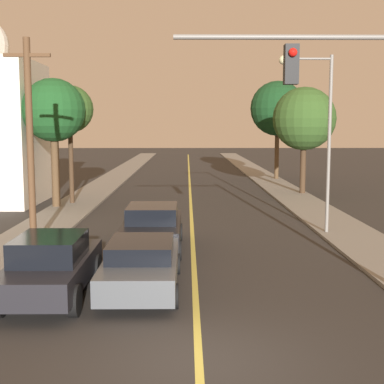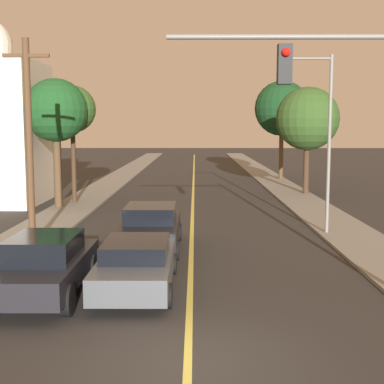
{
  "view_description": "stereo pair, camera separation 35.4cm",
  "coord_description": "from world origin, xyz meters",
  "px_view_note": "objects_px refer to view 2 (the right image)",
  "views": [
    {
      "loc": [
        -0.22,
        -9.44,
        4.34
      ],
      "look_at": [
        0.0,
        12.9,
        1.6
      ],
      "focal_mm": 50.0,
      "sensor_mm": 36.0,
      "label": 1
    },
    {
      "loc": [
        0.13,
        -9.44,
        4.34
      ],
      "look_at": [
        0.0,
        12.9,
        1.6
      ],
      "focal_mm": 50.0,
      "sensor_mm": 36.0,
      "label": 2
    }
  ],
  "objects_px": {
    "car_near_lane_front": "(137,263)",
    "streetlamp_right": "(317,119)",
    "tree_left_near": "(72,110)",
    "traffic_signal_mast": "(364,116)",
    "car_near_lane_second": "(151,227)",
    "tree_right_near": "(282,109)",
    "tree_left_far": "(56,111)",
    "car_outer_lane_front": "(47,265)",
    "tree_right_far": "(307,119)",
    "utility_pole_left": "(29,139)"
  },
  "relations": [
    {
      "from": "streetlamp_right",
      "to": "car_near_lane_second",
      "type": "bearing_deg",
      "value": -157.24
    },
    {
      "from": "car_outer_lane_front",
      "to": "streetlamp_right",
      "type": "relative_size",
      "value": 0.66
    },
    {
      "from": "car_near_lane_front",
      "to": "tree_left_far",
      "type": "relative_size",
      "value": 0.72
    },
    {
      "from": "car_near_lane_front",
      "to": "traffic_signal_mast",
      "type": "relative_size",
      "value": 0.75
    },
    {
      "from": "car_outer_lane_front",
      "to": "utility_pole_left",
      "type": "height_order",
      "value": "utility_pole_left"
    },
    {
      "from": "tree_left_near",
      "to": "tree_right_near",
      "type": "relative_size",
      "value": 0.82
    },
    {
      "from": "car_near_lane_second",
      "to": "tree_right_near",
      "type": "xyz_separation_m",
      "value": [
        8.52,
        24.85,
        4.94
      ]
    },
    {
      "from": "car_near_lane_front",
      "to": "car_near_lane_second",
      "type": "bearing_deg",
      "value": 90.0
    },
    {
      "from": "car_near_lane_front",
      "to": "tree_right_far",
      "type": "relative_size",
      "value": 0.73
    },
    {
      "from": "tree_left_far",
      "to": "car_near_lane_second",
      "type": "bearing_deg",
      "value": -59.43
    },
    {
      "from": "tree_left_far",
      "to": "tree_right_far",
      "type": "relative_size",
      "value": 1.0
    },
    {
      "from": "tree_left_near",
      "to": "tree_right_far",
      "type": "relative_size",
      "value": 0.97
    },
    {
      "from": "streetlamp_right",
      "to": "tree_left_far",
      "type": "xyz_separation_m",
      "value": [
        -12.09,
        7.09,
        0.5
      ]
    },
    {
      "from": "car_near_lane_front",
      "to": "car_outer_lane_front",
      "type": "relative_size",
      "value": 1.05
    },
    {
      "from": "car_outer_lane_front",
      "to": "tree_right_near",
      "type": "distance_m",
      "value": 32.35
    },
    {
      "from": "car_near_lane_second",
      "to": "tree_right_near",
      "type": "height_order",
      "value": "tree_right_near"
    },
    {
      "from": "car_near_lane_second",
      "to": "car_near_lane_front",
      "type": "bearing_deg",
      "value": -90.0
    },
    {
      "from": "traffic_signal_mast",
      "to": "car_near_lane_front",
      "type": "bearing_deg",
      "value": 165.49
    },
    {
      "from": "car_near_lane_front",
      "to": "traffic_signal_mast",
      "type": "height_order",
      "value": "traffic_signal_mast"
    },
    {
      "from": "tree_left_far",
      "to": "tree_right_near",
      "type": "bearing_deg",
      "value": 46.6
    },
    {
      "from": "car_outer_lane_front",
      "to": "car_near_lane_front",
      "type": "bearing_deg",
      "value": 15.78
    },
    {
      "from": "traffic_signal_mast",
      "to": "tree_right_far",
      "type": "bearing_deg",
      "value": 81.66
    },
    {
      "from": "car_outer_lane_front",
      "to": "tree_left_far",
      "type": "relative_size",
      "value": 0.69
    },
    {
      "from": "car_near_lane_front",
      "to": "tree_right_far",
      "type": "bearing_deg",
      "value": 66.69
    },
    {
      "from": "car_near_lane_front",
      "to": "tree_left_near",
      "type": "distance_m",
      "value": 17.17
    },
    {
      "from": "car_outer_lane_front",
      "to": "utility_pole_left",
      "type": "bearing_deg",
      "value": 110.35
    },
    {
      "from": "tree_left_near",
      "to": "car_outer_lane_front",
      "type": "bearing_deg",
      "value": -79.69
    },
    {
      "from": "tree_left_near",
      "to": "traffic_signal_mast",
      "type": "bearing_deg",
      "value": -58.09
    },
    {
      "from": "tree_left_near",
      "to": "tree_left_far",
      "type": "distance_m",
      "value": 1.46
    },
    {
      "from": "streetlamp_right",
      "to": "car_near_lane_front",
      "type": "bearing_deg",
      "value": -131.0
    },
    {
      "from": "tree_right_near",
      "to": "tree_right_far",
      "type": "height_order",
      "value": "tree_right_near"
    },
    {
      "from": "car_near_lane_second",
      "to": "tree_right_far",
      "type": "height_order",
      "value": "tree_right_far"
    },
    {
      "from": "car_near_lane_front",
      "to": "tree_right_far",
      "type": "height_order",
      "value": "tree_right_far"
    },
    {
      "from": "utility_pole_left",
      "to": "tree_left_far",
      "type": "relative_size",
      "value": 1.08
    },
    {
      "from": "streetlamp_right",
      "to": "utility_pole_left",
      "type": "bearing_deg",
      "value": -166.87
    },
    {
      "from": "car_near_lane_second",
      "to": "car_outer_lane_front",
      "type": "bearing_deg",
      "value": -113.0
    },
    {
      "from": "tree_left_near",
      "to": "tree_right_near",
      "type": "distance_m",
      "value": 19.44
    },
    {
      "from": "car_near_lane_front",
      "to": "streetlamp_right",
      "type": "bearing_deg",
      "value": 49.0
    },
    {
      "from": "streetlamp_right",
      "to": "traffic_signal_mast",
      "type": "bearing_deg",
      "value": -95.7
    },
    {
      "from": "car_outer_lane_front",
      "to": "tree_left_near",
      "type": "bearing_deg",
      "value": 100.31
    },
    {
      "from": "car_near_lane_front",
      "to": "car_near_lane_second",
      "type": "relative_size",
      "value": 1.0
    },
    {
      "from": "tree_right_far",
      "to": "utility_pole_left",
      "type": "bearing_deg",
      "value": -130.33
    },
    {
      "from": "car_near_lane_second",
      "to": "car_outer_lane_front",
      "type": "xyz_separation_m",
      "value": [
        -2.23,
        -5.26,
        0.01
      ]
    },
    {
      "from": "car_near_lane_front",
      "to": "streetlamp_right",
      "type": "relative_size",
      "value": 0.7
    },
    {
      "from": "traffic_signal_mast",
      "to": "utility_pole_left",
      "type": "relative_size",
      "value": 0.9
    },
    {
      "from": "streetlamp_right",
      "to": "tree_left_far",
      "type": "relative_size",
      "value": 1.04
    },
    {
      "from": "tree_left_near",
      "to": "tree_right_far",
      "type": "xyz_separation_m",
      "value": [
        13.8,
        4.23,
        -0.43
      ]
    },
    {
      "from": "car_near_lane_second",
      "to": "tree_right_near",
      "type": "bearing_deg",
      "value": 71.08
    },
    {
      "from": "utility_pole_left",
      "to": "tree_left_far",
      "type": "bearing_deg",
      "value": 98.95
    },
    {
      "from": "streetlamp_right",
      "to": "tree_right_near",
      "type": "bearing_deg",
      "value": 84.37
    }
  ]
}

